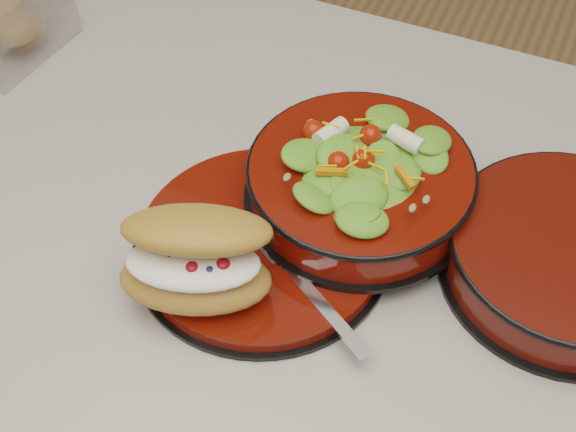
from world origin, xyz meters
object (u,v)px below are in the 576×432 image
at_px(fork, 305,286).
at_px(island_counter, 220,382).
at_px(extra_bowl, 569,255).
at_px(dinner_plate, 263,244).
at_px(salad_bowl, 361,176).
at_px(croissant, 197,260).

bearing_deg(fork, island_counter, 93.00).
bearing_deg(extra_bowl, island_counter, -174.53).
distance_m(dinner_plate, salad_bowl, 0.12).
height_order(salad_bowl, fork, salad_bowl).
distance_m(dinner_plate, extra_bowl, 0.30).
xyz_separation_m(island_counter, dinner_plate, (0.11, -0.05, 0.46)).
relative_size(dinner_plate, croissant, 1.63).
height_order(island_counter, dinner_plate, dinner_plate).
xyz_separation_m(croissant, fork, (0.09, 0.04, -0.04)).
bearing_deg(island_counter, dinner_plate, -26.58).
bearing_deg(fork, salad_bowl, 27.83).
xyz_separation_m(fork, extra_bowl, (0.22, 0.13, 0.01)).
height_order(dinner_plate, extra_bowl, extra_bowl).
bearing_deg(extra_bowl, salad_bowl, -178.56).
bearing_deg(salad_bowl, extra_bowl, 1.44).
relative_size(dinner_plate, fork, 1.68).
distance_m(dinner_plate, fork, 0.07).
xyz_separation_m(croissant, extra_bowl, (0.32, 0.17, -0.03)).
relative_size(island_counter, croissant, 7.66).
height_order(croissant, fork, croissant).
height_order(island_counter, extra_bowl, extra_bowl).
height_order(island_counter, salad_bowl, salad_bowl).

